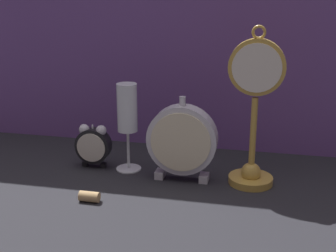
{
  "coord_description": "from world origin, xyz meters",
  "views": [
    {
      "loc": [
        0.21,
        -0.88,
        0.44
      ],
      "look_at": [
        0.0,
        0.08,
        0.13
      ],
      "focal_mm": 50.0,
      "sensor_mm": 36.0,
      "label": 1
    }
  ],
  "objects_px": {
    "mantel_clock_silver": "(182,140)",
    "champagne_flute": "(127,114)",
    "pocket_watch_on_stand": "(254,119)",
    "alarm_clock_twin_bell": "(93,144)",
    "wine_cork": "(89,197)"
  },
  "relations": [
    {
      "from": "wine_cork",
      "to": "pocket_watch_on_stand",
      "type": "bearing_deg",
      "value": 27.16
    },
    {
      "from": "alarm_clock_twin_bell",
      "to": "wine_cork",
      "type": "relative_size",
      "value": 2.57
    },
    {
      "from": "alarm_clock_twin_bell",
      "to": "mantel_clock_silver",
      "type": "height_order",
      "value": "mantel_clock_silver"
    },
    {
      "from": "mantel_clock_silver",
      "to": "champagne_flute",
      "type": "height_order",
      "value": "champagne_flute"
    },
    {
      "from": "champagne_flute",
      "to": "wine_cork",
      "type": "height_order",
      "value": "champagne_flute"
    },
    {
      "from": "pocket_watch_on_stand",
      "to": "wine_cork",
      "type": "height_order",
      "value": "pocket_watch_on_stand"
    },
    {
      "from": "pocket_watch_on_stand",
      "to": "mantel_clock_silver",
      "type": "xyz_separation_m",
      "value": [
        -0.16,
        -0.02,
        -0.06
      ]
    },
    {
      "from": "pocket_watch_on_stand",
      "to": "mantel_clock_silver",
      "type": "distance_m",
      "value": 0.17
    },
    {
      "from": "wine_cork",
      "to": "champagne_flute",
      "type": "bearing_deg",
      "value": 81.14
    },
    {
      "from": "mantel_clock_silver",
      "to": "champagne_flute",
      "type": "xyz_separation_m",
      "value": [
        -0.14,
        0.03,
        0.04
      ]
    },
    {
      "from": "alarm_clock_twin_bell",
      "to": "wine_cork",
      "type": "height_order",
      "value": "alarm_clock_twin_bell"
    },
    {
      "from": "pocket_watch_on_stand",
      "to": "alarm_clock_twin_bell",
      "type": "relative_size",
      "value": 3.26
    },
    {
      "from": "alarm_clock_twin_bell",
      "to": "mantel_clock_silver",
      "type": "distance_m",
      "value": 0.23
    },
    {
      "from": "alarm_clock_twin_bell",
      "to": "champagne_flute",
      "type": "relative_size",
      "value": 0.51
    },
    {
      "from": "alarm_clock_twin_bell",
      "to": "champagne_flute",
      "type": "xyz_separation_m",
      "value": [
        0.09,
        0.0,
        0.08
      ]
    }
  ]
}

